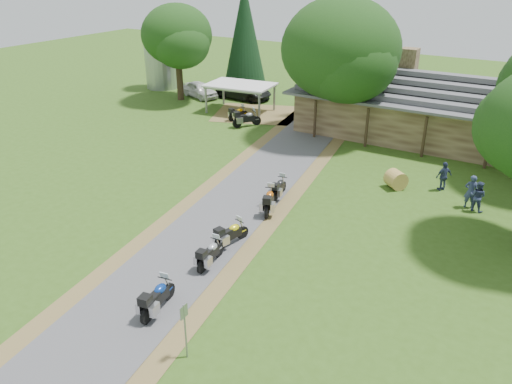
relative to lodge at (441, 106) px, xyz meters
The scene contains 23 objects.
ground 24.86m from the lodge, 104.04° to the right, with size 120.00×120.00×0.00m, color #345417.
driveway 21.17m from the lodge, 108.00° to the right, with size 46.00×46.00×0.00m, color #464648.
lodge is the anchor object (origin of this frame).
silo 28.39m from the lodge, behind, with size 3.23×3.23×6.55m, color gray.
carport 16.61m from the lodge, behind, with size 5.63×3.75×2.44m, color white, non-canonical shape.
car_white_sedan 22.67m from the lodge, behind, with size 5.57×2.35×1.86m, color silver.
car_dark_suv 18.79m from the lodge, behind, with size 5.91×2.51×2.26m, color black.
motorcycle_row_a 26.67m from the lodge, 99.85° to the right, with size 1.97×0.64×1.35m, color navy, non-canonical shape.
motorcycle_row_b 23.16m from the lodge, 101.68° to the right, with size 1.82×0.59×1.25m, color #9EA0A6, non-canonical shape.
motorcycle_row_c 21.34m from the lodge, 103.14° to the right, with size 1.87×0.61×1.28m, color yellow, non-canonical shape.
motorcycle_row_d 17.64m from the lodge, 106.47° to the right, with size 2.02×0.66×1.38m, color #BD570E, non-canonical shape.
motorcycle_row_e 16.01m from the lodge, 109.74° to the right, with size 1.80×0.59×1.23m, color black, non-canonical shape.
motorcycle_carport_a 15.91m from the lodge, 166.93° to the right, with size 1.76×0.58×1.21m, color #F1A000, non-canonical shape.
motorcycle_carport_b 14.69m from the lodge, 160.69° to the right, with size 2.14×0.70×1.46m, color gray, non-canonical shape.
person_a 11.71m from the lodge, 69.44° to the right, with size 0.62×0.45×2.20m, color navy.
person_b 12.09m from the lodge, 68.05° to the right, with size 0.56×0.40×1.97m, color navy.
person_c 9.74m from the lodge, 75.78° to the right, with size 0.58×0.42×2.04m, color navy.
hay_bale 10.62m from the lodge, 90.32° to the right, with size 1.08×1.08×0.99m, color olive.
sign_post 27.75m from the lodge, 94.32° to the right, with size 0.39×0.07×2.18m, color gray, non-canonical shape.
oak_lodge_left 8.08m from the lodge, 154.18° to the right, with size 8.48×8.48×10.40m, color #153510, non-canonical shape.
oak_silo 23.74m from the lodge, behind, with size 6.43×6.43×9.66m, color #153510, non-canonical shape.
cedar_near 10.33m from the lodge, 168.97° to the left, with size 3.58×3.58×12.26m, color black.
cedar_far 20.09m from the lodge, 168.12° to the left, with size 4.07×4.07×10.63m, color black.
Camera 1 is at (12.52, -13.56, 12.26)m, focal length 35.00 mm.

